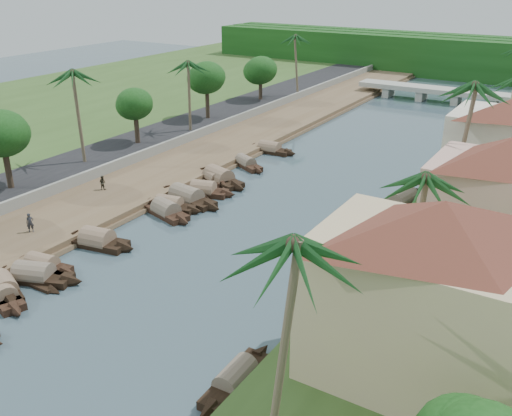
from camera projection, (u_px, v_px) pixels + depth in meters
The scene contains 39 objects.
ground at pixel (173, 284), 42.08m from camera, with size 220.00×220.00×0.00m, color #394D56.
left_bank at pixel (175, 167), 65.32m from camera, with size 10.00×180.00×0.80m, color brown.
right_bank at pixel (497, 235), 48.38m from camera, with size 16.00×180.00×1.20m, color #304C1E.
road at pixel (120, 153), 69.30m from camera, with size 8.00×180.00×1.40m, color black.
retaining_wall at pixel (147, 153), 66.97m from camera, with size 0.40×180.00×1.10m, color gray.
treeline at pixel (477, 58), 118.94m from camera, with size 120.00×14.00×8.00m.
bridge at pixel (439, 92), 97.87m from camera, with size 28.00×4.00×2.40m.
building_near at pixel (433, 292), 28.87m from camera, with size 14.85×14.85×10.20m.
building_mid at pixel (509, 199), 41.03m from camera, with size 14.11×14.11×9.70m.
sampan_1 at pixel (3, 288), 40.73m from camera, with size 7.01×4.12×2.09m.
sampan_2 at pixel (2, 294), 40.01m from camera, with size 7.30×3.47×1.94m.
sampan_3 at pixel (34, 276), 42.35m from camera, with size 8.11×4.31×2.17m.
sampan_4 at pixel (42, 266), 43.74m from camera, with size 6.80×2.41×1.94m.
sampan_5 at pixel (98, 241), 47.65m from camera, with size 7.54×3.06×2.33m.
sampan_6 at pixel (166, 211), 53.50m from camera, with size 7.51×3.66×2.20m.
sampan_7 at pixel (169, 206), 54.79m from camera, with size 7.43×2.67×1.98m.
sampan_8 at pixel (203, 191), 58.34m from camera, with size 7.22×3.59×2.19m.
sampan_9 at pixel (187, 197), 56.71m from camera, with size 9.61×3.27×2.36m.
sampan_10 at pixel (212, 178), 61.83m from camera, with size 6.30×3.76×1.80m.
sampan_11 at pixel (219, 178), 61.77m from camera, with size 9.03×4.52×2.50m.
sampan_12 at pixel (246, 163), 66.55m from camera, with size 7.28×4.53×1.83m.
sampan_13 at pixel (270, 149), 71.60m from camera, with size 7.60×2.04×2.08m.
sampan_14 at pixel (236, 379), 31.74m from camera, with size 1.70×7.56×1.88m.
sampan_15 at pixel (344, 264), 44.04m from camera, with size 2.89×8.24×2.17m.
sampan_16 at pixel (402, 201), 55.92m from camera, with size 3.31×9.42×2.25m.
canoe_1 at pixel (34, 283), 41.96m from camera, with size 5.58×0.93×0.90m.
canoe_2 at pixel (196, 192), 59.03m from camera, with size 6.09×3.55×0.92m.
palm_0 at pixel (276, 244), 21.38m from camera, with size 3.20×3.20×12.61m.
palm_1 at pixel (420, 179), 33.92m from camera, with size 3.20×3.20×10.50m.
palm_2 at pixel (467, 88), 44.92m from camera, with size 3.20×3.20×13.45m.
palm_5 at pixel (74, 74), 60.23m from camera, with size 3.20×3.20×11.51m.
palm_6 at pixel (188, 64), 72.89m from camera, with size 3.20×3.20×10.43m.
palm_8 at pixel (298, 37), 93.53m from camera, with size 3.20×3.20×11.22m.
tree_2 at pixel (2, 134), 54.40m from camera, with size 5.33×5.33×7.68m.
tree_3 at pixel (135, 105), 69.04m from camera, with size 4.39×4.39×6.63m.
tree_4 at pixel (207, 79), 80.29m from camera, with size 5.17×5.17×7.86m.
tree_5 at pixel (261, 71), 92.24m from camera, with size 5.13×5.13×6.78m.
person_near at pixel (30, 223), 48.14m from camera, with size 0.61×0.40×1.68m, color #27282E.
person_far at pixel (103, 182), 57.44m from camera, with size 0.70×0.55×1.45m, color #343024.
Camera 1 is at (24.37, -27.92, 21.60)m, focal length 40.00 mm.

